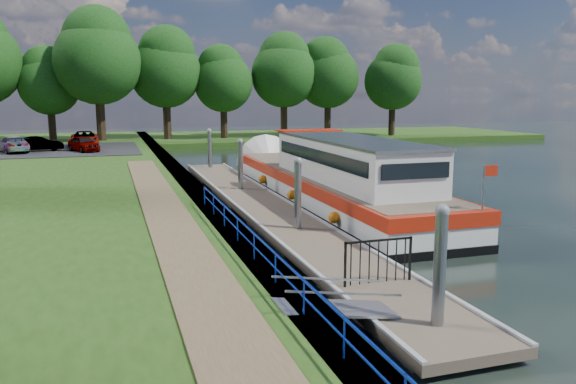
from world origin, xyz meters
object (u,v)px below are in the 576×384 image
object	(u,v)px
pontoon	(264,210)
car_a	(84,144)
car_b	(39,144)
barge	(324,179)
car_d	(85,139)
car_c	(13,144)

from	to	relation	value
pontoon	car_a	world-z (taller)	car_a
car_a	car_b	distance (m)	3.47
pontoon	car_a	distance (m)	24.16
pontoon	barge	size ratio (longest dim) A/B	1.42
car_d	car_c	bearing A→B (deg)	-150.44
car_b	pontoon	bearing A→B (deg)	-165.31
barge	car_d	size ratio (longest dim) A/B	4.49
pontoon	barge	world-z (taller)	barge
car_d	barge	bearing A→B (deg)	-66.59
barge	car_c	world-z (taller)	barge
car_b	car_d	size ratio (longest dim) A/B	0.73
car_d	car_a	bearing A→B (deg)	-91.30
car_b	car_a	bearing A→B (deg)	-121.00
car_a	pontoon	bearing A→B (deg)	-94.20
pontoon	car_c	size ratio (longest dim) A/B	7.17
car_b	car_c	world-z (taller)	car_c
pontoon	car_b	size ratio (longest dim) A/B	8.73
barge	car_d	distance (m)	27.24
car_c	car_b	bearing A→B (deg)	170.82
pontoon	car_c	bearing A→B (deg)	119.23
car_a	car_d	xyz separation A→B (m)	(-0.06, 3.93, 0.06)
car_a	car_b	size ratio (longest dim) A/B	1.02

